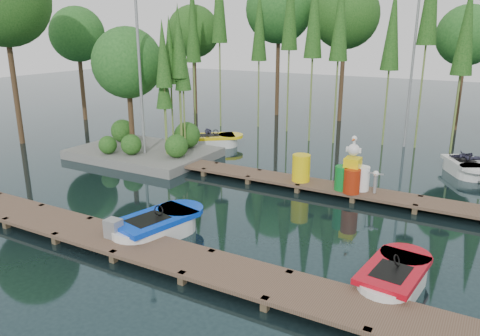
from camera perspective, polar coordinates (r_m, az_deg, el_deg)
The scene contains 15 objects.
ground_plane at distance 16.21m, azimuth -2.42°, elevation -3.92°, with size 90.00×90.00×0.00m, color #1C3135.
near_dock at distance 12.84m, azimuth -13.24°, elevation -9.00°, with size 18.00×1.50×0.50m.
far_dock at distance 17.76m, azimuth 4.59°, elevation -1.31°, with size 15.00×1.20×0.50m.
island at distance 21.76m, azimuth -12.20°, elevation 9.68°, with size 6.20×4.20×6.75m.
tree_screen at distance 25.53m, azimuth 6.56°, elevation 17.53°, with size 34.42×18.53×10.31m.
lamp_island at distance 20.54m, azimuth -12.17°, elevation 12.31°, with size 0.30×0.30×7.25m.
lamp_rear at distance 24.23m, azimuth 20.34°, elevation 12.28°, with size 0.30×0.30×7.25m.
boat_blue at distance 13.57m, azimuth -10.12°, elevation -7.10°, with size 1.96×3.18×0.99m.
boat_red at distance 11.43m, azimuth 18.22°, elevation -12.68°, with size 1.46×2.73×0.88m.
boat_yellow_far at distance 23.47m, azimuth -3.23°, elevation 3.35°, with size 2.95×2.69×1.39m.
boat_white_far at distance 21.04m, azimuth 25.80°, elevation 0.06°, with size 2.34×2.89×1.25m.
utility_cabinet at distance 13.07m, azimuth -15.17°, elevation -7.12°, with size 0.42×0.35×0.51m, color gray.
yellow_barrel at distance 17.24m, azimuth 7.46°, elevation 0.01°, with size 0.66×0.66×0.99m, color yellow.
drum_cluster at distance 16.49m, azimuth 13.52°, elevation -0.83°, with size 1.12×1.03×1.93m.
seagull_post at distance 16.46m, azimuth 16.19°, elevation -1.19°, with size 0.50×0.27×0.80m.
Camera 1 is at (8.08, -12.84, 5.71)m, focal length 35.00 mm.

